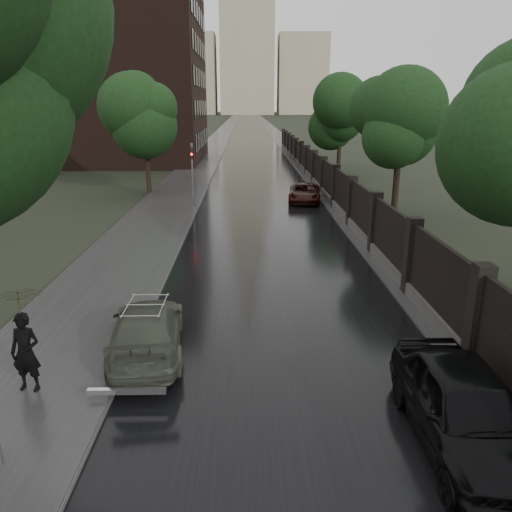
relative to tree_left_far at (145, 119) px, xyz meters
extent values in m
cube|color=black|center=(8.00, 160.00, -5.23)|extent=(8.00, 420.00, 0.02)
cube|color=#2D2D2D|center=(2.00, 160.00, -5.16)|extent=(4.00, 420.00, 0.16)
cube|color=#2D2D2D|center=(13.50, 160.00, -5.20)|extent=(3.00, 420.00, 0.08)
cube|color=#383533|center=(12.60, 2.00, -4.99)|extent=(0.40, 75.00, 0.50)
cube|color=black|center=(12.60, 2.00, -3.74)|extent=(0.15, 75.00, 2.00)
cube|color=black|center=(12.60, 40.00, -3.89)|extent=(0.45, 0.45, 2.70)
cylinder|color=black|center=(0.00, 0.00, -2.32)|extent=(0.36, 0.36, 5.85)
sphere|color=black|center=(0.00, 0.00, 0.02)|extent=(4.25, 4.25, 4.25)
cylinder|color=black|center=(15.50, -8.00, -2.48)|extent=(0.36, 0.36, 5.53)
sphere|color=black|center=(15.50, -8.00, -0.27)|extent=(4.08, 4.08, 4.08)
cylinder|color=black|center=(15.50, 10.00, -2.48)|extent=(0.36, 0.36, 5.53)
sphere|color=black|center=(15.50, 10.00, -0.27)|extent=(4.08, 4.08, 4.08)
cylinder|color=#59595E|center=(3.70, -5.00, -3.74)|extent=(0.12, 0.12, 3.00)
imported|color=#59595E|center=(3.70, -5.00, -1.74)|extent=(0.16, 0.20, 1.00)
sphere|color=#FF0C0C|center=(3.70, -5.15, -1.89)|extent=(0.14, 0.14, 0.14)
cube|color=black|center=(-10.00, 22.00, 4.76)|extent=(24.00, 18.00, 20.00)
cube|color=tan|center=(-24.00, 270.00, 16.76)|extent=(28.00, 22.00, 44.00)
cube|color=tan|center=(40.00, 270.00, 16.76)|extent=(28.00, 22.00, 44.00)
cube|color=tan|center=(8.00, 270.00, 24.76)|extent=(30.00, 30.00, 60.00)
imported|color=#484E3E|center=(4.40, -24.06, -4.59)|extent=(2.35, 4.66, 1.30)
imported|color=black|center=(11.12, -27.95, -4.44)|extent=(1.95, 4.74, 1.61)
imported|color=black|center=(10.90, -3.17, -4.63)|extent=(2.54, 4.59, 1.21)
imported|color=black|center=(2.14, -26.05, -4.17)|extent=(0.71, 0.51, 1.83)
imported|color=black|center=(2.14, -26.05, -2.71)|extent=(1.18, 1.20, 0.97)
camera|label=1|loc=(7.01, -36.00, 1.07)|focal=35.00mm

